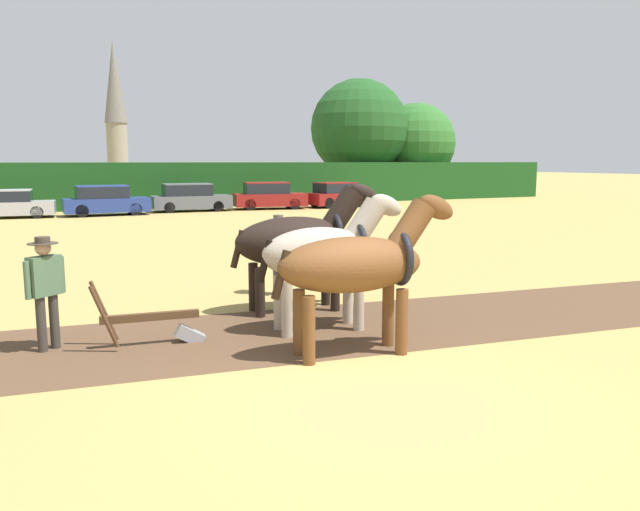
% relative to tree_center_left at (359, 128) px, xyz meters
% --- Properties ---
extents(ground_plane, '(240.00, 240.00, 0.00)m').
position_rel_tree_center_left_xyz_m(ground_plane, '(-19.81, -36.45, -5.30)').
color(ground_plane, '#A88E4C').
extents(hedgerow, '(67.12, 1.89, 2.75)m').
position_rel_tree_center_left_xyz_m(hedgerow, '(-19.81, -3.66, -3.93)').
color(hedgerow, '#194719').
rests_on(hedgerow, ground).
extents(tree_center_left, '(7.47, 7.47, 9.05)m').
position_rel_tree_center_left_xyz_m(tree_center_left, '(0.00, 0.00, 0.00)').
color(tree_center_left, brown).
rests_on(tree_center_left, ground).
extents(tree_center, '(6.28, 6.28, 7.41)m').
position_rel_tree_center_left_xyz_m(tree_center, '(4.99, -0.33, -1.04)').
color(tree_center, '#4C3823').
rests_on(tree_center, ground).
extents(church_spire, '(2.28, 2.28, 14.81)m').
position_rel_tree_center_left_xyz_m(church_spire, '(-14.58, 24.67, 2.45)').
color(church_spire, gray).
rests_on(church_spire, ground).
extents(draft_horse_lead_left, '(2.90, 1.10, 2.41)m').
position_rel_tree_center_left_xyz_m(draft_horse_lead_left, '(-19.27, -34.81, -3.96)').
color(draft_horse_lead_left, brown).
rests_on(draft_horse_lead_left, ground).
extents(draft_horse_lead_right, '(2.63, 1.11, 2.35)m').
position_rel_tree_center_left_xyz_m(draft_horse_lead_right, '(-19.11, -33.38, -3.99)').
color(draft_horse_lead_right, '#B2A38E').
rests_on(draft_horse_lead_right, ground).
extents(draft_horse_trail_left, '(2.98, 1.23, 2.47)m').
position_rel_tree_center_left_xyz_m(draft_horse_trail_left, '(-18.94, -31.95, -3.95)').
color(draft_horse_trail_left, black).
rests_on(draft_horse_trail_left, ground).
extents(plow, '(1.73, 0.52, 1.13)m').
position_rel_tree_center_left_xyz_m(plow, '(-21.82, -33.07, -4.98)').
color(plow, '#4C331E').
rests_on(plow, ground).
extents(farmer_at_plow, '(0.57, 0.44, 1.72)m').
position_rel_tree_center_left_xyz_m(farmer_at_plow, '(-23.39, -32.65, -4.29)').
color(farmer_at_plow, '#38332D').
rests_on(farmer_at_plow, ground).
extents(farmer_beside_team, '(0.43, 0.66, 1.71)m').
position_rel_tree_center_left_xyz_m(farmer_beside_team, '(-18.78, -30.44, -4.30)').
color(farmer_beside_team, '#4C4C4C').
rests_on(farmer_beside_team, ground).
extents(parked_car_center, '(4.42, 2.22, 1.42)m').
position_rel_tree_center_left_xyz_m(parked_car_center, '(-24.35, -7.73, -4.62)').
color(parked_car_center, '#A8A8B2').
rests_on(parked_car_center, ground).
extents(parked_car_center_right, '(4.31, 1.78, 1.57)m').
position_rel_tree_center_left_xyz_m(parked_car_center_right, '(-19.73, -8.23, -4.55)').
color(parked_car_center_right, navy).
rests_on(parked_car_center_right, ground).
extents(parked_car_right, '(4.47, 2.01, 1.58)m').
position_rel_tree_center_left_xyz_m(parked_car_right, '(-15.05, -7.45, -4.55)').
color(parked_car_right, '#565B66').
rests_on(parked_car_right, ground).
extents(parked_car_far_right, '(4.49, 2.54, 1.59)m').
position_rel_tree_center_left_xyz_m(parked_car_far_right, '(-10.39, -7.73, -4.54)').
color(parked_car_far_right, maroon).
rests_on(parked_car_far_right, ground).
extents(parked_car_end_right, '(3.99, 2.25, 1.53)m').
position_rel_tree_center_left_xyz_m(parked_car_end_right, '(-6.01, -8.07, -4.57)').
color(parked_car_end_right, maroon).
rests_on(parked_car_end_right, ground).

